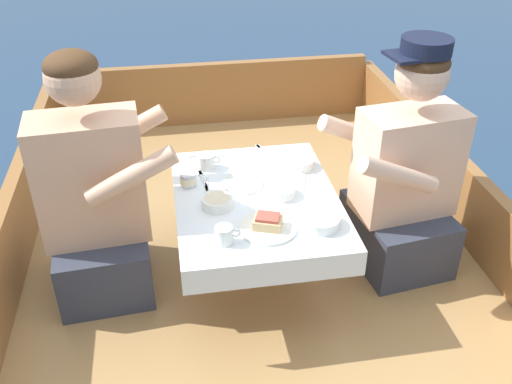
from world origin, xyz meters
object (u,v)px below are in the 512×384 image
(coffee_cup_port, at_px, (206,161))
(coffee_cup_starboard, at_px, (224,235))
(person_port, at_px, (96,202))
(person_starboard, at_px, (404,181))
(sandwich, at_px, (268,222))
(tin_can, at_px, (188,180))

(coffee_cup_port, xyz_separation_m, coffee_cup_starboard, (0.02, -0.54, 0.00))
(person_port, distance_m, coffee_cup_starboard, 0.57)
(person_starboard, xyz_separation_m, sandwich, (-0.61, -0.23, 0.03))
(coffee_cup_port, bearing_deg, coffee_cup_starboard, -88.32)
(person_starboard, distance_m, tin_can, 0.88)
(tin_can, bearing_deg, person_port, -168.35)
(person_port, relative_size, coffee_cup_starboard, 10.98)
(person_port, height_order, sandwich, person_port)
(person_starboard, distance_m, coffee_cup_starboard, 0.83)
(person_port, relative_size, tin_can, 15.01)
(coffee_cup_starboard, height_order, tin_can, coffee_cup_starboard)
(person_starboard, relative_size, tin_can, 14.87)
(person_port, relative_size, person_starboard, 1.01)
(coffee_cup_port, bearing_deg, sandwich, -69.58)
(sandwich, relative_size, tin_can, 1.80)
(person_port, distance_m, person_starboard, 1.24)
(tin_can, bearing_deg, person_starboard, -7.46)
(tin_can, bearing_deg, coffee_cup_starboard, -76.23)
(person_port, xyz_separation_m, tin_can, (0.36, 0.07, 0.02))
(sandwich, distance_m, coffee_cup_starboard, 0.17)
(person_port, relative_size, sandwich, 8.34)
(person_starboard, bearing_deg, coffee_cup_port, -25.13)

